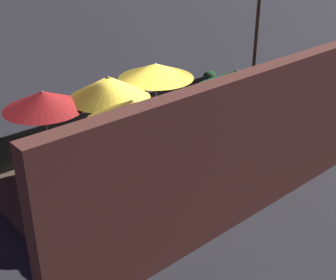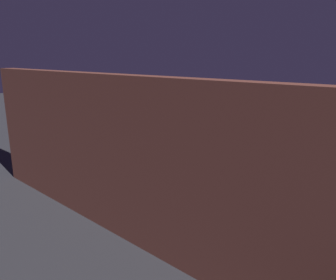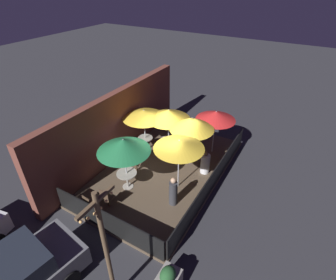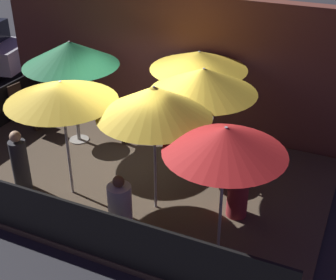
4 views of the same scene
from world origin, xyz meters
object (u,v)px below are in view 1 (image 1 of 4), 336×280
(patio_umbrella_1, at_px, (236,80))
(patron_1, at_px, (101,136))
(dining_table_0, at_px, (135,173))
(dining_table_1, at_px, (233,135))
(patio_umbrella_3, at_px, (156,71))
(patron_0, at_px, (71,174))
(patron_2, at_px, (175,113))
(patio_umbrella_5, at_px, (43,100))
(patio_chair_0, at_px, (213,155))
(planter_box, at_px, (209,86))
(light_post, at_px, (256,37))
(patio_umbrella_2, at_px, (183,120))
(patio_umbrella_4, at_px, (109,87))
(patio_chair_2, at_px, (262,124))
(dining_table_2, at_px, (182,182))
(patio_umbrella_0, at_px, (132,111))
(patio_chair_1, at_px, (283,121))

(patio_umbrella_1, relative_size, patron_1, 2.11)
(patio_umbrella_1, xyz_separation_m, dining_table_0, (3.11, -0.19, -1.55))
(dining_table_1, bearing_deg, patio_umbrella_3, -59.17)
(patron_0, height_order, patron_2, patron_2)
(patron_2, bearing_deg, patio_umbrella_5, -85.85)
(patio_chair_0, relative_size, patron_1, 0.81)
(patron_2, distance_m, planter_box, 3.28)
(patio_chair_0, distance_m, planter_box, 5.50)
(light_post, bearing_deg, planter_box, -52.95)
(patio_umbrella_1, relative_size, patio_umbrella_2, 1.05)
(patio_umbrella_4, xyz_separation_m, patio_chair_2, (-4.05, 1.52, -1.65))
(dining_table_1, relative_size, dining_table_2, 1.10)
(dining_table_1, xyz_separation_m, dining_table_2, (2.61, 0.85, -0.01))
(patio_umbrella_4, bearing_deg, patio_umbrella_5, -21.16)
(patio_umbrella_5, xyz_separation_m, patio_chair_0, (-3.09, 2.43, -1.54))
(patio_umbrella_1, bearing_deg, patio_chair_2, -178.55)
(dining_table_0, height_order, patron_1, patron_1)
(patio_umbrella_0, relative_size, patio_umbrella_4, 0.96)
(patio_umbrella_0, bearing_deg, patio_chair_1, 175.02)
(patron_0, distance_m, patron_1, 2.10)
(dining_table_1, bearing_deg, dining_table_0, -3.54)
(patio_umbrella_0, relative_size, patio_chair_2, 2.53)
(patio_umbrella_2, relative_size, patron_2, 1.77)
(dining_table_1, distance_m, dining_table_2, 2.74)
(patron_0, bearing_deg, patio_umbrella_4, -102.75)
(patio_umbrella_0, height_order, patio_chair_1, patio_umbrella_0)
(patio_umbrella_3, relative_size, patio_chair_2, 2.53)
(patio_umbrella_4, xyz_separation_m, patio_chair_0, (-1.67, 1.88, -1.65))
(planter_box, bearing_deg, patio_umbrella_3, 24.21)
(patio_chair_0, bearing_deg, patron_0, 137.91)
(patio_umbrella_4, distance_m, dining_table_0, 2.13)
(patio_umbrella_5, distance_m, patio_chair_1, 6.66)
(dining_table_0, bearing_deg, dining_table_2, 115.58)
(patron_0, bearing_deg, patio_umbrella_0, -159.99)
(patron_0, distance_m, patron_2, 4.17)
(dining_table_0, xyz_separation_m, patio_chair_2, (-4.40, 0.16, -0.05))
(patio_umbrella_5, xyz_separation_m, patron_0, (0.01, 0.95, -1.52))
(patio_umbrella_1, bearing_deg, patio_umbrella_5, -26.75)
(patio_umbrella_5, distance_m, patron_1, 2.29)
(patio_umbrella_0, xyz_separation_m, patron_1, (-0.60, -2.22, -1.59))
(planter_box, bearing_deg, patio_chair_0, 44.97)
(patio_umbrella_4, relative_size, dining_table_2, 3.23)
(patio_umbrella_5, height_order, light_post, light_post)
(patio_umbrella_2, height_order, patron_1, patio_umbrella_2)
(patio_umbrella_3, xyz_separation_m, dining_table_2, (1.53, 2.67, -1.55))
(light_post, bearing_deg, patio_umbrella_4, 7.17)
(patio_umbrella_3, distance_m, dining_table_1, 2.62)
(patio_umbrella_0, distance_m, patio_umbrella_2, 1.16)
(patio_umbrella_2, height_order, patio_chair_1, patio_umbrella_2)
(dining_table_2, bearing_deg, planter_box, -140.80)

